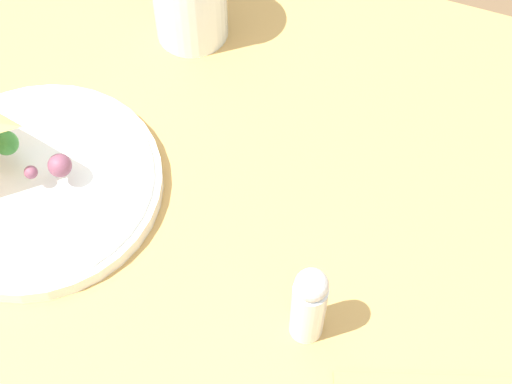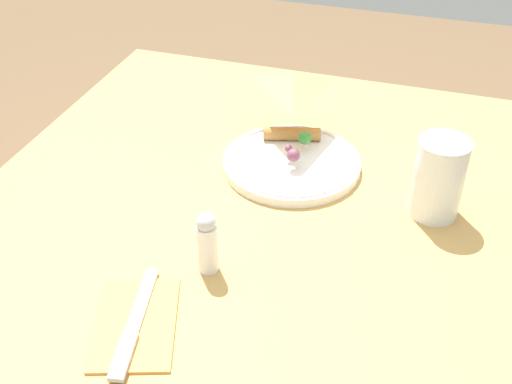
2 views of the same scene
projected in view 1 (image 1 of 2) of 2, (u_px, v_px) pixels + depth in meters
dining_table at (186, 331)px, 0.78m from camera, size 1.07×0.87×0.75m
plate_pizza at (36, 181)px, 0.74m from camera, size 0.24×0.24×0.05m
salt_shaker at (309, 303)px, 0.63m from camera, size 0.03×0.03×0.10m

